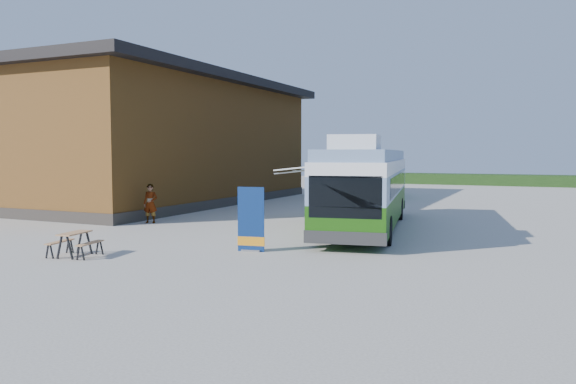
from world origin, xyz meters
The scene contains 10 objects.
ground centered at (0.00, 0.00, 0.00)m, with size 100.00×100.00×0.00m, color #BCB7AD.
barn centered at (-10.50, 10.00, 3.59)m, with size 9.60×21.20×7.50m.
hedge centered at (8.00, 38.00, 0.50)m, with size 40.00×3.00×1.00m, color #264419.
bus centered at (3.34, 3.47, 1.73)m, with size 4.52×12.04×3.62m.
awning centered at (1.08, 3.72, 2.65)m, with size 2.98×4.15×0.49m.
banner centered at (1.58, -2.96, 0.81)m, with size 0.86×0.28×1.99m.
picnic_table centered at (-2.72, -5.83, 0.53)m, with size 1.42×1.31×0.71m.
person_a centered at (-5.70, 1.45, 0.85)m, with size 0.62×0.41×1.70m, color #999999.
person_b centered at (0.93, 6.77, 0.97)m, with size 0.94×0.73×1.93m, color #999999.
slurry_tanker centered at (-0.63, 20.49, 1.38)m, with size 3.32×6.20×2.39m.
Camera 1 is at (9.67, -18.05, 3.03)m, focal length 35.00 mm.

